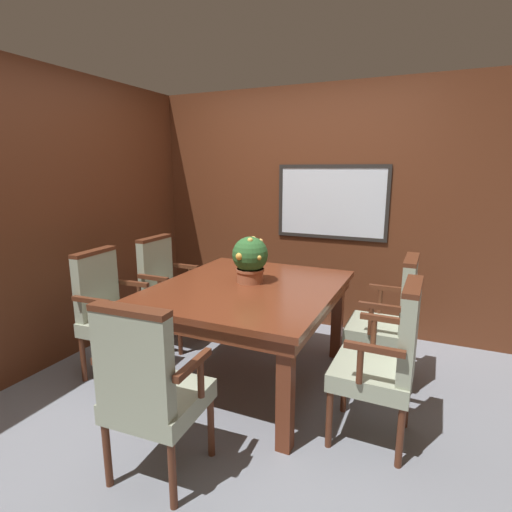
{
  "coord_description": "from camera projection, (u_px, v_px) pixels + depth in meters",
  "views": [
    {
      "loc": [
        1.3,
        -2.36,
        1.64
      ],
      "look_at": [
        0.05,
        0.43,
        0.97
      ],
      "focal_mm": 28.0,
      "sensor_mm": 36.0,
      "label": 1
    }
  ],
  "objects": [
    {
      "name": "ground_plane",
      "position": [
        226.0,
        394.0,
        2.97
      ],
      "size": [
        14.0,
        14.0,
        0.0
      ],
      "primitive_type": "plane",
      "color": "gray"
    },
    {
      "name": "wall_back",
      "position": [
        299.0,
        209.0,
        4.18
      ],
      "size": [
        7.2,
        0.08,
        2.45
      ],
      "color": "#5B2D19",
      "rests_on": "ground_plane"
    },
    {
      "name": "wall_left",
      "position": [
        56.0,
        219.0,
        3.35
      ],
      "size": [
        0.06,
        7.2,
        2.45
      ],
      "color": "#5B2D19",
      "rests_on": "ground_plane"
    },
    {
      "name": "dining_table",
      "position": [
        248.0,
        297.0,
        3.06
      ],
      "size": [
        1.31,
        1.53,
        0.77
      ],
      "color": "maroon",
      "rests_on": "ground_plane"
    },
    {
      "name": "chair_right_far",
      "position": [
        391.0,
        317.0,
        3.0
      ],
      "size": [
        0.47,
        0.51,
        1.02
      ],
      "rotation": [
        0.0,
        0.0,
        -1.58
      ],
      "color": "#562B19",
      "rests_on": "ground_plane"
    },
    {
      "name": "chair_left_far",
      "position": [
        166.0,
        286.0,
        3.78
      ],
      "size": [
        0.47,
        0.51,
        1.02
      ],
      "rotation": [
        0.0,
        0.0,
        1.57
      ],
      "color": "#562B19",
      "rests_on": "ground_plane"
    },
    {
      "name": "chair_left_near",
      "position": [
        110.0,
        308.0,
        3.18
      ],
      "size": [
        0.49,
        0.53,
        1.02
      ],
      "rotation": [
        0.0,
        0.0,
        1.63
      ],
      "color": "#562B19",
      "rests_on": "ground_plane"
    },
    {
      "name": "chair_right_near",
      "position": [
        386.0,
        357.0,
        2.36
      ],
      "size": [
        0.47,
        0.52,
        1.02
      ],
      "rotation": [
        0.0,
        0.0,
        -1.58
      ],
      "color": "#562B19",
      "rests_on": "ground_plane"
    },
    {
      "name": "chair_head_near",
      "position": [
        149.0,
        386.0,
        2.04
      ],
      "size": [
        0.53,
        0.49,
        1.02
      ],
      "rotation": [
        0.0,
        0.0,
        3.19
      ],
      "color": "#562B19",
      "rests_on": "ground_plane"
    },
    {
      "name": "potted_plant",
      "position": [
        250.0,
        258.0,
        3.09
      ],
      "size": [
        0.29,
        0.3,
        0.36
      ],
      "color": "#9E5638",
      "rests_on": "dining_table"
    }
  ]
}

